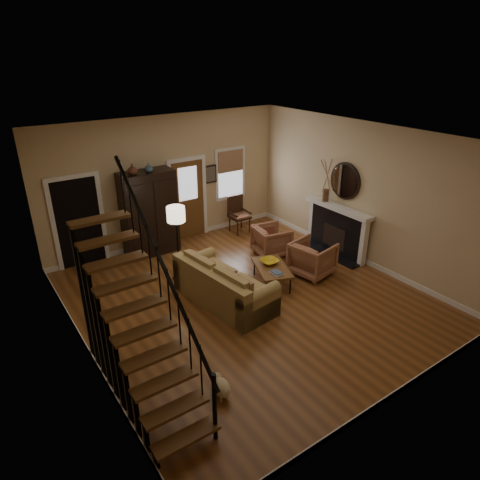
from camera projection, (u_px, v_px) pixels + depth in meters
room at (185, 210)px, 9.37m from camera, size 7.00×7.33×3.30m
staircase at (137, 302)px, 5.81m from camera, size 0.94×2.80×3.20m
fireplace at (338, 225)px, 10.58m from camera, size 0.33×1.95×2.30m
armoire at (149, 213)px, 10.45m from camera, size 1.30×0.60×2.10m
vase_a at (132, 169)px, 9.71m from camera, size 0.24×0.24×0.25m
vase_b at (149, 168)px, 9.92m from camera, size 0.20×0.20×0.21m
sofa at (224, 284)px, 8.59m from camera, size 1.24×2.33×0.83m
coffee_table at (272, 275)px, 9.33m from camera, size 1.00×1.27×0.42m
bowl at (270, 262)px, 9.36m from camera, size 0.38×0.38×0.09m
books at (276, 273)px, 8.94m from camera, size 0.20×0.28×0.05m
armchair_left at (312, 258)px, 9.67m from camera, size 1.02×1.00×0.79m
armchair_right at (272, 241)px, 10.61m from camera, size 0.94×0.92×0.74m
floor_lamp at (178, 244)px, 9.30m from camera, size 0.52×0.52×1.71m
side_chair at (240, 215)px, 11.84m from camera, size 0.54×0.54×1.02m
dog at (222, 388)px, 6.33m from camera, size 0.31×0.45×0.30m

